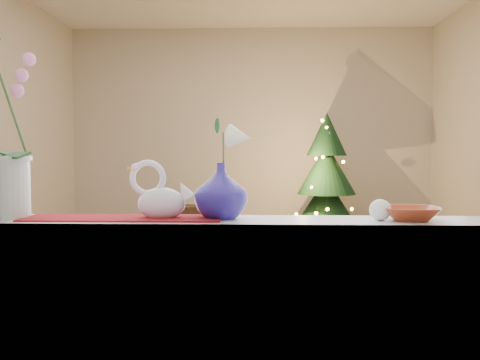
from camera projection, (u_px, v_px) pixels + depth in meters
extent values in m
plane|color=#3D2819|center=(246.00, 296.00, 4.29)|extent=(5.00, 5.00, 0.00)
cube|color=#BEB5A6|center=(251.00, 137.00, 6.71)|extent=(4.50, 0.10, 2.70)
cube|color=#BEB5A6|center=(228.00, 92.00, 1.72)|extent=(4.50, 0.10, 2.70)
cube|color=white|center=(230.00, 225.00, 1.88)|extent=(2.20, 0.26, 0.04)
cube|color=maroon|center=(123.00, 218.00, 1.89)|extent=(0.70, 0.20, 0.01)
imported|color=navy|center=(221.00, 187.00, 1.89)|extent=(0.25, 0.25, 0.23)
sphere|color=silver|center=(380.00, 210.00, 1.84)|extent=(0.08, 0.08, 0.07)
imported|color=#9C3E20|center=(411.00, 214.00, 1.84)|extent=(0.18, 0.18, 0.04)
cube|color=black|center=(182.00, 228.00, 6.32)|extent=(0.72, 0.40, 0.52)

